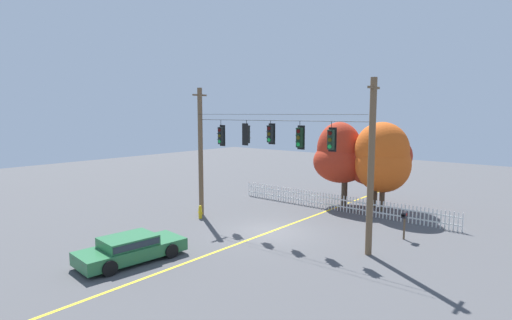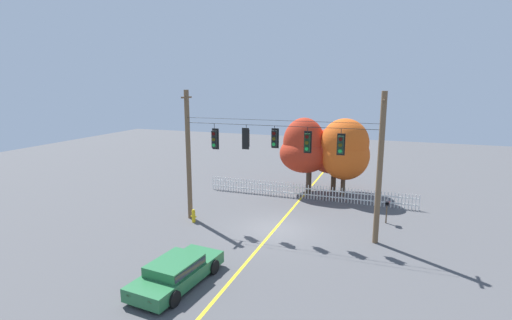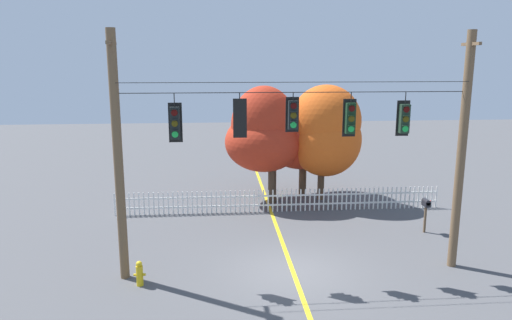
{
  "view_description": "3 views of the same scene",
  "coord_description": "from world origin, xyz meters",
  "px_view_note": "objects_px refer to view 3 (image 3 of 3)",
  "views": [
    {
      "loc": [
        13.03,
        -16.94,
        6.45
      ],
      "look_at": [
        -1.23,
        0.16,
        3.86
      ],
      "focal_mm": 28.0,
      "sensor_mm": 36.0,
      "label": 1
    },
    {
      "loc": [
        6.24,
        -20.29,
        8.37
      ],
      "look_at": [
        -1.32,
        0.36,
        3.99
      ],
      "focal_mm": 26.77,
      "sensor_mm": 36.0,
      "label": 2
    },
    {
      "loc": [
        -2.51,
        -15.04,
        7.09
      ],
      "look_at": [
        -1.25,
        0.26,
        3.86
      ],
      "focal_mm": 33.46,
      "sensor_mm": 36.0,
      "label": 3
    }
  ],
  "objects_px": {
    "autumn_maple_near_fence": "(264,135)",
    "fire_hydrant": "(140,273)",
    "traffic_signal_eastbound_side": "(175,123)",
    "autumn_oak_far_east": "(324,131)",
    "traffic_signal_westbound_side": "(240,118)",
    "traffic_signal_northbound_secondary": "(293,115)",
    "traffic_signal_northbound_primary": "(350,118)",
    "autumn_maple_mid": "(305,132)",
    "traffic_signal_southbound_primary": "(404,119)",
    "roadside_mailbox": "(426,205)"
  },
  "relations": [
    {
      "from": "traffic_signal_eastbound_side",
      "to": "autumn_oak_far_east",
      "type": "height_order",
      "value": "traffic_signal_eastbound_side"
    },
    {
      "from": "traffic_signal_southbound_primary",
      "to": "autumn_oak_far_east",
      "type": "bearing_deg",
      "value": 95.44
    },
    {
      "from": "autumn_maple_near_fence",
      "to": "autumn_maple_mid",
      "type": "height_order",
      "value": "autumn_maple_near_fence"
    },
    {
      "from": "autumn_maple_mid",
      "to": "fire_hydrant",
      "type": "xyz_separation_m",
      "value": [
        -7.1,
        -9.81,
        -3.02
      ]
    },
    {
      "from": "traffic_signal_southbound_primary",
      "to": "autumn_maple_mid",
      "type": "relative_size",
      "value": 0.28
    },
    {
      "from": "traffic_signal_northbound_secondary",
      "to": "traffic_signal_northbound_primary",
      "type": "height_order",
      "value": "same"
    },
    {
      "from": "traffic_signal_westbound_side",
      "to": "traffic_signal_northbound_secondary",
      "type": "bearing_deg",
      "value": 0.64
    },
    {
      "from": "traffic_signal_westbound_side",
      "to": "traffic_signal_northbound_secondary",
      "type": "relative_size",
      "value": 1.1
    },
    {
      "from": "autumn_maple_near_fence",
      "to": "fire_hydrant",
      "type": "distance_m",
      "value": 10.47
    },
    {
      "from": "autumn_oak_far_east",
      "to": "traffic_signal_eastbound_side",
      "type": "bearing_deg",
      "value": -129.23
    },
    {
      "from": "traffic_signal_westbound_side",
      "to": "autumn_oak_far_east",
      "type": "xyz_separation_m",
      "value": [
        4.6,
        8.15,
        -1.67
      ]
    },
    {
      "from": "traffic_signal_westbound_side",
      "to": "autumn_maple_mid",
      "type": "bearing_deg",
      "value": 67.36
    },
    {
      "from": "traffic_signal_southbound_primary",
      "to": "autumn_maple_near_fence",
      "type": "bearing_deg",
      "value": 115.07
    },
    {
      "from": "traffic_signal_northbound_primary",
      "to": "traffic_signal_southbound_primary",
      "type": "bearing_deg",
      "value": -0.01
    },
    {
      "from": "traffic_signal_southbound_primary",
      "to": "roadside_mailbox",
      "type": "bearing_deg",
      "value": 52.62
    },
    {
      "from": "autumn_maple_near_fence",
      "to": "autumn_oak_far_east",
      "type": "xyz_separation_m",
      "value": [
        3.03,
        -0.0,
        0.18
      ]
    },
    {
      "from": "traffic_signal_eastbound_side",
      "to": "traffic_signal_northbound_primary",
      "type": "bearing_deg",
      "value": -0.0
    },
    {
      "from": "traffic_signal_northbound_secondary",
      "to": "autumn_oak_far_east",
      "type": "bearing_deg",
      "value": 70.36
    },
    {
      "from": "traffic_signal_northbound_primary",
      "to": "roadside_mailbox",
      "type": "height_order",
      "value": "traffic_signal_northbound_primary"
    },
    {
      "from": "roadside_mailbox",
      "to": "autumn_oak_far_east",
      "type": "bearing_deg",
      "value": 124.1
    },
    {
      "from": "roadside_mailbox",
      "to": "autumn_maple_mid",
      "type": "bearing_deg",
      "value": 124.57
    },
    {
      "from": "traffic_signal_eastbound_side",
      "to": "traffic_signal_westbound_side",
      "type": "distance_m",
      "value": 2.04
    },
    {
      "from": "autumn_oak_far_east",
      "to": "roadside_mailbox",
      "type": "height_order",
      "value": "autumn_oak_far_east"
    },
    {
      "from": "autumn_maple_near_fence",
      "to": "roadside_mailbox",
      "type": "distance_m",
      "value": 8.27
    },
    {
      "from": "traffic_signal_westbound_side",
      "to": "autumn_oak_far_east",
      "type": "relative_size",
      "value": 0.24
    },
    {
      "from": "traffic_signal_southbound_primary",
      "to": "autumn_maple_mid",
      "type": "height_order",
      "value": "traffic_signal_southbound_primary"
    },
    {
      "from": "roadside_mailbox",
      "to": "traffic_signal_northbound_secondary",
      "type": "bearing_deg",
      "value": -152.04
    },
    {
      "from": "fire_hydrant",
      "to": "autumn_maple_mid",
      "type": "bearing_deg",
      "value": 54.09
    },
    {
      "from": "traffic_signal_northbound_secondary",
      "to": "traffic_signal_southbound_primary",
      "type": "distance_m",
      "value": 3.68
    },
    {
      "from": "autumn_maple_near_fence",
      "to": "autumn_maple_mid",
      "type": "relative_size",
      "value": 1.14
    },
    {
      "from": "traffic_signal_eastbound_side",
      "to": "traffic_signal_northbound_primary",
      "type": "xyz_separation_m",
      "value": [
        5.61,
        -0.0,
        0.09
      ]
    },
    {
      "from": "traffic_signal_westbound_side",
      "to": "autumn_maple_near_fence",
      "type": "xyz_separation_m",
      "value": [
        1.57,
        8.15,
        -1.85
      ]
    },
    {
      "from": "traffic_signal_northbound_secondary",
      "to": "autumn_oak_far_east",
      "type": "height_order",
      "value": "traffic_signal_northbound_secondary"
    },
    {
      "from": "traffic_signal_eastbound_side",
      "to": "autumn_maple_near_fence",
      "type": "distance_m",
      "value": 9.06
    },
    {
      "from": "traffic_signal_northbound_secondary",
      "to": "fire_hydrant",
      "type": "height_order",
      "value": "traffic_signal_northbound_secondary"
    },
    {
      "from": "traffic_signal_northbound_primary",
      "to": "autumn_oak_far_east",
      "type": "distance_m",
      "value": 8.35
    },
    {
      "from": "autumn_maple_mid",
      "to": "fire_hydrant",
      "type": "relative_size",
      "value": 6.2
    },
    {
      "from": "autumn_oak_far_east",
      "to": "roadside_mailbox",
      "type": "xyz_separation_m",
      "value": [
        3.28,
        -4.85,
        -2.45
      ]
    },
    {
      "from": "autumn_oak_far_east",
      "to": "roadside_mailbox",
      "type": "relative_size",
      "value": 4.08
    },
    {
      "from": "autumn_maple_mid",
      "to": "roadside_mailbox",
      "type": "bearing_deg",
      "value": -55.43
    },
    {
      "from": "traffic_signal_northbound_secondary",
      "to": "traffic_signal_southbound_primary",
      "type": "bearing_deg",
      "value": 0.01
    },
    {
      "from": "autumn_maple_near_fence",
      "to": "traffic_signal_northbound_primary",
      "type": "bearing_deg",
      "value": -76.15
    },
    {
      "from": "traffic_signal_southbound_primary",
      "to": "fire_hydrant",
      "type": "distance_m",
      "value": 9.91
    },
    {
      "from": "fire_hydrant",
      "to": "traffic_signal_northbound_primary",
      "type": "bearing_deg",
      "value": 5.36
    },
    {
      "from": "autumn_oak_far_east",
      "to": "fire_hydrant",
      "type": "bearing_deg",
      "value": -131.9
    },
    {
      "from": "traffic_signal_northbound_secondary",
      "to": "autumn_oak_far_east",
      "type": "relative_size",
      "value": 0.22
    },
    {
      "from": "fire_hydrant",
      "to": "autumn_oak_far_east",
      "type": "bearing_deg",
      "value": 48.1
    },
    {
      "from": "traffic_signal_northbound_primary",
      "to": "roadside_mailbox",
      "type": "bearing_deg",
      "value": 37.31
    },
    {
      "from": "traffic_signal_northbound_secondary",
      "to": "autumn_maple_mid",
      "type": "distance_m",
      "value": 9.61
    },
    {
      "from": "traffic_signal_eastbound_side",
      "to": "traffic_signal_southbound_primary",
      "type": "distance_m",
      "value": 7.41
    }
  ]
}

